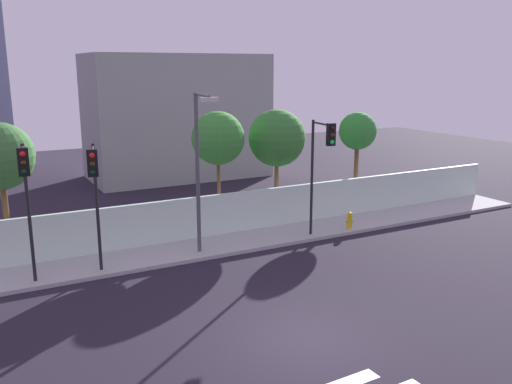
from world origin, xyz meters
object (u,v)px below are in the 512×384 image
(roadside_tree_rightmost, at_px, (358,132))
(traffic_light_right, at_px, (95,183))
(roadside_tree_midleft, at_px, (218,138))
(roadside_tree_midright, at_px, (277,138))
(roadside_tree_leftmost, at_px, (0,157))
(street_lamp_curbside, at_px, (199,159))
(fire_hydrant, at_px, (349,220))
(traffic_light_left, at_px, (26,186))
(traffic_light_center, at_px, (322,155))

(roadside_tree_rightmost, bearing_deg, traffic_light_right, -164.52)
(roadside_tree_midleft, distance_m, roadside_tree_midright, 3.09)
(roadside_tree_leftmost, relative_size, roadside_tree_rightmost, 1.05)
(roadside_tree_midleft, bearing_deg, roadside_tree_midright, 0.00)
(street_lamp_curbside, distance_m, fire_hydrant, 8.09)
(traffic_light_left, relative_size, street_lamp_curbside, 0.76)
(traffic_light_center, height_order, street_lamp_curbside, street_lamp_curbside)
(traffic_light_left, relative_size, traffic_light_right, 1.03)
(street_lamp_curbside, height_order, roadside_tree_leftmost, street_lamp_curbside)
(fire_hydrant, relative_size, roadside_tree_midright, 0.14)
(traffic_light_left, distance_m, street_lamp_curbside, 6.23)
(traffic_light_center, relative_size, roadside_tree_midright, 0.93)
(traffic_light_left, bearing_deg, roadside_tree_rightmost, 12.93)
(traffic_light_right, bearing_deg, roadside_tree_leftmost, 123.76)
(fire_hydrant, bearing_deg, traffic_light_right, -176.75)
(traffic_light_left, xyz_separation_m, fire_hydrant, (13.55, 0.46, -3.07))
(traffic_light_center, bearing_deg, roadside_tree_midleft, 125.54)
(traffic_light_center, relative_size, roadside_tree_leftmost, 0.94)
(fire_hydrant, distance_m, roadside_tree_midright, 5.19)
(traffic_light_right, xyz_separation_m, roadside_tree_midleft, (6.37, 3.96, 0.67))
(roadside_tree_midright, bearing_deg, roadside_tree_leftmost, 180.00)
(traffic_light_left, relative_size, roadside_tree_rightmost, 0.94)
(traffic_light_left, height_order, roadside_tree_leftmost, roadside_tree_leftmost)
(traffic_light_left, xyz_separation_m, roadside_tree_midleft, (8.51, 3.78, 0.59))
(roadside_tree_midleft, bearing_deg, roadside_tree_rightmost, 0.00)
(traffic_light_left, relative_size, traffic_light_center, 0.95)
(roadside_tree_leftmost, height_order, roadside_tree_midright, roadside_tree_midright)
(street_lamp_curbside, height_order, roadside_tree_midleft, street_lamp_curbside)
(traffic_light_right, xyz_separation_m, fire_hydrant, (11.41, 0.65, -2.99))
(traffic_light_right, height_order, roadside_tree_rightmost, roadside_tree_rightmost)
(street_lamp_curbside, relative_size, fire_hydrant, 8.12)
(fire_hydrant, distance_m, roadside_tree_midleft, 7.06)
(roadside_tree_leftmost, bearing_deg, roadside_tree_midleft, -0.00)
(traffic_light_left, bearing_deg, street_lamp_curbside, 3.72)
(traffic_light_left, height_order, roadside_tree_rightmost, roadside_tree_rightmost)
(fire_hydrant, distance_m, roadside_tree_leftmost, 14.86)
(street_lamp_curbside, bearing_deg, fire_hydrant, 0.46)
(street_lamp_curbside, bearing_deg, roadside_tree_midright, 32.07)
(roadside_tree_rightmost, bearing_deg, street_lamp_curbside, -161.78)
(traffic_light_left, distance_m, roadside_tree_rightmost, 16.89)
(fire_hydrant, bearing_deg, street_lamp_curbside, -179.54)
(street_lamp_curbside, xyz_separation_m, roadside_tree_rightmost, (10.25, 3.37, 0.11))
(traffic_light_right, relative_size, roadside_tree_midleft, 0.85)
(fire_hydrant, height_order, roadside_tree_leftmost, roadside_tree_leftmost)
(traffic_light_center, height_order, traffic_light_right, traffic_light_center)
(traffic_light_center, distance_m, fire_hydrant, 3.99)
(traffic_light_left, height_order, roadside_tree_midleft, roadside_tree_midleft)
(street_lamp_curbside, relative_size, roadside_tree_leftmost, 1.17)
(street_lamp_curbside, bearing_deg, traffic_light_center, -7.31)
(traffic_light_right, bearing_deg, roadside_tree_rightmost, 15.48)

